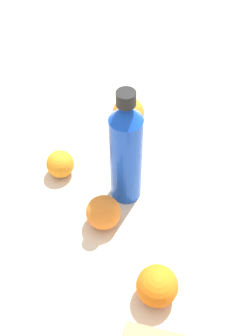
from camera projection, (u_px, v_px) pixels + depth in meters
ground_plane at (138, 199)px, 0.89m from camera, size 2.40×2.40×0.00m
water_bottle at (126, 152)px, 0.81m from camera, size 0.07×0.07×0.27m
orange_0 at (157, 286)px, 0.72m from camera, size 0.07×0.07×0.07m
orange_1 at (60, 164)px, 0.92m from camera, size 0.06×0.06×0.06m
orange_2 at (128, 113)px, 1.01m from camera, size 0.08×0.08×0.08m
orange_3 at (103, 212)px, 0.83m from camera, size 0.07×0.07×0.07m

